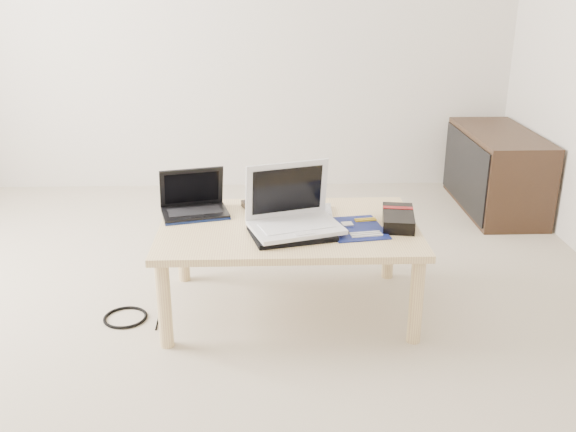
{
  "coord_description": "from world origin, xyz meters",
  "views": [
    {
      "loc": [
        0.33,
        -2.38,
        1.4
      ],
      "look_at": [
        0.42,
        0.18,
        0.44
      ],
      "focal_mm": 40.0,
      "sensor_mm": 36.0,
      "label": 1
    }
  ],
  "objects_px": {
    "netbook": "(194,204)",
    "gpu_box": "(398,218)",
    "coffee_table": "(288,235)",
    "media_cabinet": "(495,171)",
    "white_laptop": "(293,214)"
  },
  "relations": [
    {
      "from": "netbook",
      "to": "gpu_box",
      "type": "xyz_separation_m",
      "value": [
        0.89,
        -0.17,
        -0.02
      ]
    },
    {
      "from": "coffee_table",
      "to": "media_cabinet",
      "type": "bearing_deg",
      "value": 43.38
    },
    {
      "from": "coffee_table",
      "to": "white_laptop",
      "type": "relative_size",
      "value": 2.62
    },
    {
      "from": "coffee_table",
      "to": "gpu_box",
      "type": "distance_m",
      "value": 0.48
    },
    {
      "from": "coffee_table",
      "to": "media_cabinet",
      "type": "relative_size",
      "value": 1.22
    },
    {
      "from": "coffee_table",
      "to": "netbook",
      "type": "bearing_deg",
      "value": 159.31
    },
    {
      "from": "netbook",
      "to": "white_laptop",
      "type": "distance_m",
      "value": 0.49
    },
    {
      "from": "media_cabinet",
      "to": "coffee_table",
      "type": "bearing_deg",
      "value": -136.62
    },
    {
      "from": "media_cabinet",
      "to": "gpu_box",
      "type": "height_order",
      "value": "media_cabinet"
    },
    {
      "from": "white_laptop",
      "to": "gpu_box",
      "type": "distance_m",
      "value": 0.46
    },
    {
      "from": "white_laptop",
      "to": "coffee_table",
      "type": "bearing_deg",
      "value": 103.61
    },
    {
      "from": "white_laptop",
      "to": "gpu_box",
      "type": "height_order",
      "value": "white_laptop"
    },
    {
      "from": "netbook",
      "to": "gpu_box",
      "type": "bearing_deg",
      "value": -10.7
    },
    {
      "from": "white_laptop",
      "to": "gpu_box",
      "type": "bearing_deg",
      "value": 7.17
    },
    {
      "from": "white_laptop",
      "to": "netbook",
      "type": "bearing_deg",
      "value": 152.61
    }
  ]
}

